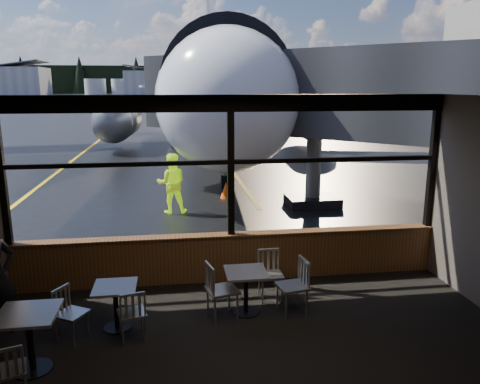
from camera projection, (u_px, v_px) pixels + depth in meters
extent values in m
plane|color=black|center=(176.00, 99.00, 124.79)|extent=(520.00, 520.00, 0.00)
cube|color=black|center=(260.00, 371.00, 6.11)|extent=(8.00, 6.00, 0.01)
cube|color=#38332D|center=(263.00, 100.00, 5.33)|extent=(8.00, 6.00, 0.04)
cube|color=brown|center=(231.00, 258.00, 8.91)|extent=(8.00, 0.28, 0.90)
cube|color=black|center=(230.00, 103.00, 8.26)|extent=(8.00, 0.18, 0.30)
cube|color=black|center=(1.00, 173.00, 7.97)|extent=(0.12, 0.12, 2.60)
cube|color=black|center=(231.00, 167.00, 8.52)|extent=(0.12, 0.12, 2.60)
cube|color=black|center=(433.00, 162.00, 9.07)|extent=(0.12, 0.12, 2.60)
cube|color=black|center=(231.00, 162.00, 8.50)|extent=(8.00, 0.10, 0.08)
imported|color=#BFF219|center=(172.00, 183.00, 13.58)|extent=(0.85, 0.67, 1.75)
cone|color=#FF4A08|center=(226.00, 190.00, 15.48)|extent=(0.38, 0.38, 0.53)
cylinder|color=silver|center=(95.00, 87.00, 179.78)|extent=(8.00, 8.00, 6.00)
cylinder|color=silver|center=(122.00, 87.00, 181.16)|extent=(8.00, 8.00, 6.00)
cylinder|color=silver|center=(148.00, 87.00, 182.55)|extent=(8.00, 8.00, 6.00)
cube|color=black|center=(173.00, 80.00, 210.28)|extent=(360.00, 3.00, 12.00)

